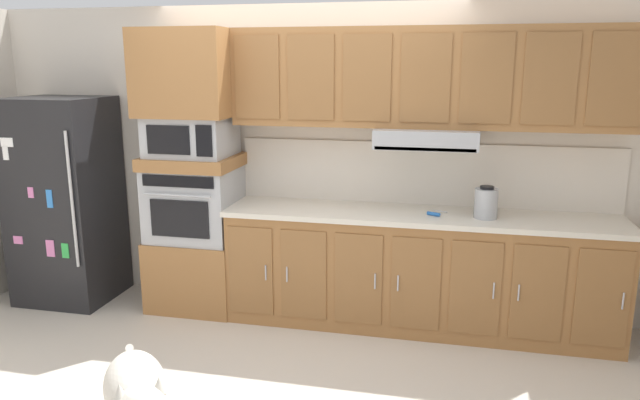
# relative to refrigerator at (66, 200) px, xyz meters

# --- Properties ---
(ground_plane) EXTENTS (9.60, 9.60, 0.00)m
(ground_plane) POSITION_rel_refrigerator_xyz_m (2.07, -0.68, -0.88)
(ground_plane) COLOR beige
(back_kitchen_wall) EXTENTS (6.20, 0.12, 2.50)m
(back_kitchen_wall) POSITION_rel_refrigerator_xyz_m (2.07, 0.43, 0.37)
(back_kitchen_wall) COLOR beige
(back_kitchen_wall) RESTS_ON ground
(refrigerator) EXTENTS (0.76, 0.73, 1.76)m
(refrigerator) POSITION_rel_refrigerator_xyz_m (0.00, 0.00, 0.00)
(refrigerator) COLOR black
(refrigerator) RESTS_ON ground
(oven_base_cabinet) EXTENTS (0.74, 0.62, 0.60)m
(oven_base_cabinet) POSITION_rel_refrigerator_xyz_m (1.17, 0.07, -0.58)
(oven_base_cabinet) COLOR #996638
(oven_base_cabinet) RESTS_ON ground
(built_in_oven) EXTENTS (0.70, 0.62, 0.60)m
(built_in_oven) POSITION_rel_refrigerator_xyz_m (1.17, 0.07, 0.02)
(built_in_oven) COLOR #A8AAAF
(built_in_oven) RESTS_ON oven_base_cabinet
(appliance_mid_shelf) EXTENTS (0.74, 0.62, 0.10)m
(appliance_mid_shelf) POSITION_rel_refrigerator_xyz_m (1.17, 0.07, 0.37)
(appliance_mid_shelf) COLOR #996638
(appliance_mid_shelf) RESTS_ON built_in_oven
(microwave) EXTENTS (0.64, 0.54, 0.32)m
(microwave) POSITION_rel_refrigerator_xyz_m (1.17, 0.07, 0.58)
(microwave) COLOR #A8AAAF
(microwave) RESTS_ON appliance_mid_shelf
(appliance_upper_cabinet) EXTENTS (0.74, 0.62, 0.68)m
(appliance_upper_cabinet) POSITION_rel_refrigerator_xyz_m (1.17, 0.07, 1.08)
(appliance_upper_cabinet) COLOR #996638
(appliance_upper_cabinet) RESTS_ON microwave
(lower_cabinet_run) EXTENTS (2.97, 0.63, 0.88)m
(lower_cabinet_run) POSITION_rel_refrigerator_xyz_m (3.03, 0.07, -0.44)
(lower_cabinet_run) COLOR #996638
(lower_cabinet_run) RESTS_ON ground
(countertop_slab) EXTENTS (3.01, 0.64, 0.04)m
(countertop_slab) POSITION_rel_refrigerator_xyz_m (3.03, 0.07, 0.02)
(countertop_slab) COLOR silver
(countertop_slab) RESTS_ON lower_cabinet_run
(backsplash_panel) EXTENTS (3.01, 0.02, 0.50)m
(backsplash_panel) POSITION_rel_refrigerator_xyz_m (3.03, 0.36, 0.29)
(backsplash_panel) COLOR silver
(backsplash_panel) RESTS_ON countertop_slab
(upper_cabinet_with_hood) EXTENTS (2.97, 0.48, 0.88)m
(upper_cabinet_with_hood) POSITION_rel_refrigerator_xyz_m (3.03, 0.19, 1.02)
(upper_cabinet_with_hood) COLOR #996638
(upper_cabinet_with_hood) RESTS_ON backsplash_panel
(screwdriver) EXTENTS (0.15, 0.16, 0.03)m
(screwdriver) POSITION_rel_refrigerator_xyz_m (3.13, 0.01, 0.05)
(screwdriver) COLOR blue
(screwdriver) RESTS_ON countertop_slab
(electric_kettle) EXTENTS (0.17, 0.17, 0.24)m
(electric_kettle) POSITION_rel_refrigerator_xyz_m (3.51, 0.02, 0.15)
(electric_kettle) COLOR #A8AAAF
(electric_kettle) RESTS_ON countertop_slab
(dog) EXTENTS (0.63, 0.86, 0.69)m
(dog) POSITION_rel_refrigerator_xyz_m (1.80, -2.05, -0.42)
(dog) COLOR beige
(dog) RESTS_ON ground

